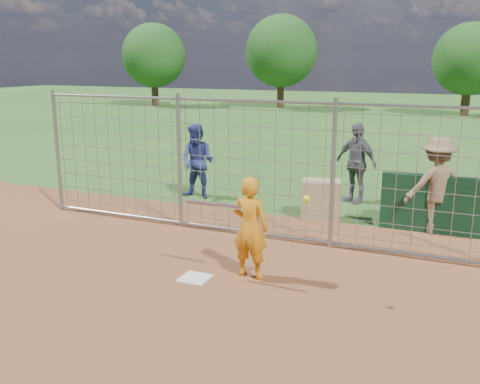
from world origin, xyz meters
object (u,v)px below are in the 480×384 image
at_px(bystander_a, 198,162).
at_px(bystander_c, 436,185).
at_px(batter, 250,228).
at_px(bystander_b, 356,163).
at_px(equipment_bin, 321,200).

bearing_deg(bystander_a, bystander_c, -5.14).
height_order(batter, bystander_b, bystander_b).
relative_size(bystander_c, equipment_bin, 2.31).
relative_size(bystander_b, bystander_c, 1.00).
height_order(bystander_a, bystander_b, bystander_b).
relative_size(bystander_a, bystander_b, 0.95).
bearing_deg(equipment_bin, bystander_b, 65.51).
xyz_separation_m(bystander_a, equipment_bin, (3.16, -0.50, -0.48)).
relative_size(batter, equipment_bin, 1.94).
bearing_deg(equipment_bin, bystander_a, 158.39).
distance_m(bystander_b, bystander_c, 2.50).
distance_m(batter, bystander_b, 5.12).
bearing_deg(bystander_b, batter, -69.86).
bearing_deg(batter, bystander_c, -123.74).
relative_size(batter, bystander_b, 0.84).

